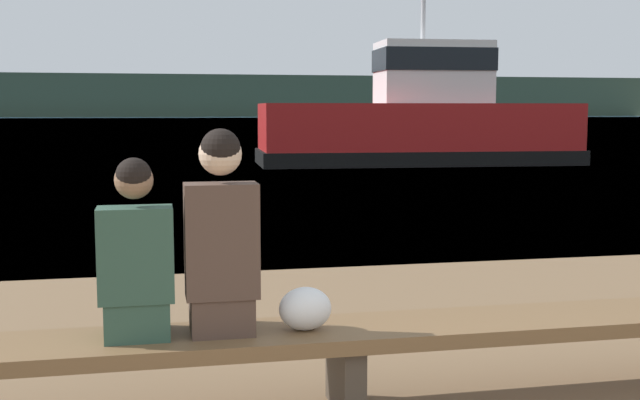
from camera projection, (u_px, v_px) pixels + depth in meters
water_surface at (156, 120)px, 124.88m from camera, size 240.00×240.00×0.00m
far_shoreline at (154, 96)px, 184.62m from camera, size 600.00×12.00×9.57m
bench_main at (345, 341)px, 4.38m from camera, size 7.09×0.55×0.47m
person_left at (136, 261)px, 4.09m from camera, size 0.38×0.36×0.94m
person_right at (221, 240)px, 4.17m from camera, size 0.38×0.36×1.08m
shopping_bag at (305, 309)px, 4.28m from camera, size 0.28×0.21×0.23m
tugboat_red at (420, 125)px, 24.32m from camera, size 9.80×3.77×6.35m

